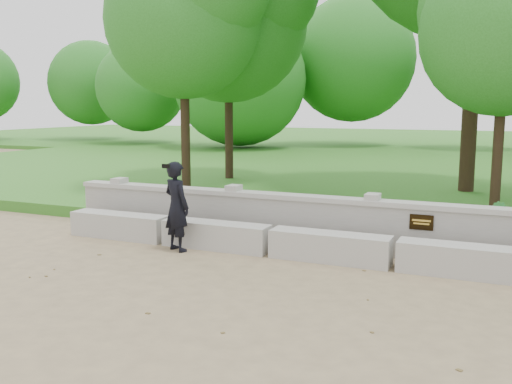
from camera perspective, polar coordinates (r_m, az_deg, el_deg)
ground at (r=7.08m, az=10.87°, el=-11.46°), size 80.00×80.00×0.00m
lawn at (r=20.68m, az=19.54°, el=1.82°), size 40.00×22.00×0.25m
concrete_bench at (r=8.80m, az=13.68°, el=-6.01°), size 11.90×0.45×0.45m
parapet_wall at (r=9.42m, az=14.48°, el=-3.58°), size 12.50×0.35×0.90m
man_main at (r=9.56m, az=-7.94°, el=-1.43°), size 0.65×0.61×1.51m
tree_far_left at (r=17.21m, az=-2.81°, el=17.65°), size 4.57×4.57×7.14m
tree_left at (r=15.06m, az=-7.30°, el=17.76°), size 3.93×3.93×6.53m
tree_near_right at (r=11.98m, az=23.75°, el=15.64°), size 3.18×3.18×5.36m
shrub_a at (r=11.61m, az=-7.49°, el=-0.63°), size 0.39×0.36×0.61m
shrub_b at (r=9.98m, az=22.84°, el=-2.73°), size 0.38×0.42×0.63m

